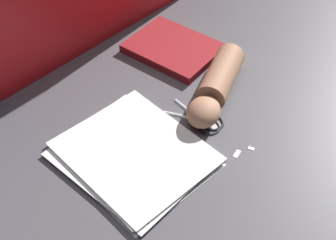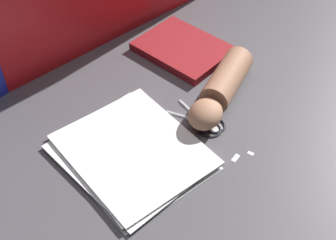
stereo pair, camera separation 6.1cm
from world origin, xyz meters
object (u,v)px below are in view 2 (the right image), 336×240
paper_stack (133,152)px  hand_forearm (221,88)px  book_closed (183,49)px  scissors (206,123)px

paper_stack → hand_forearm: (0.28, -0.00, 0.03)m
book_closed → scissors: 0.29m
book_closed → hand_forearm: bearing=-106.6°
hand_forearm → scissors: bearing=-155.9°
scissors → hand_forearm: size_ratio=0.54×
paper_stack → hand_forearm: 0.28m
book_closed → hand_forearm: 0.22m
book_closed → scissors: size_ratio=1.68×
paper_stack → scissors: paper_stack is taller
scissors → hand_forearm: (0.09, 0.04, 0.03)m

